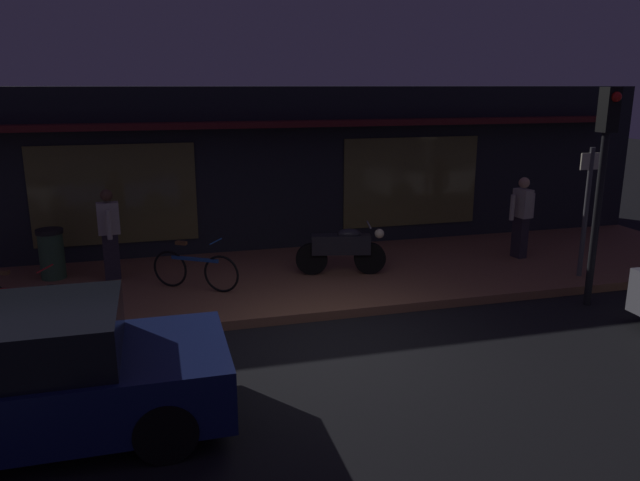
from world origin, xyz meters
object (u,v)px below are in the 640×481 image
(motorcycle, at_px, (343,249))
(traffic_light_pole, at_px, (603,159))
(bicycle_parked, at_px, (195,270))
(parked_car_far, at_px, (23,377))
(person_bystander, at_px, (522,216))
(person_photographer, at_px, (109,232))
(trash_bin, at_px, (52,253))
(sign_post, at_px, (587,204))
(bicycle_extra, at_px, (22,303))

(motorcycle, height_order, traffic_light_pole, traffic_light_pole)
(bicycle_parked, bearing_deg, traffic_light_pole, -18.32)
(parked_car_far, bearing_deg, person_bystander, 26.73)
(person_photographer, xyz_separation_m, traffic_light_pole, (7.83, -3.15, 1.45))
(person_bystander, xyz_separation_m, traffic_light_pole, (-0.24, -2.46, 1.45))
(bicycle_parked, height_order, trash_bin, trash_bin)
(person_bystander, bearing_deg, traffic_light_pole, -95.56)
(traffic_light_pole, bearing_deg, sign_post, 59.07)
(bicycle_extra, height_order, person_photographer, person_photographer)
(bicycle_parked, bearing_deg, parked_car_far, -116.73)
(bicycle_parked, distance_m, parked_car_far, 4.50)
(bicycle_extra, height_order, trash_bin, trash_bin)
(bicycle_extra, distance_m, traffic_light_pole, 9.26)
(person_photographer, bearing_deg, parked_car_far, -96.65)
(motorcycle, height_order, sign_post, sign_post)
(motorcycle, xyz_separation_m, parked_car_far, (-4.77, -4.20, 0.06))
(bicycle_extra, distance_m, trash_bin, 2.38)
(sign_post, distance_m, traffic_light_pole, 1.54)
(parked_car_far, bearing_deg, person_photographer, 83.35)
(motorcycle, relative_size, sign_post, 0.70)
(bicycle_parked, relative_size, person_bystander, 0.85)
(bicycle_parked, distance_m, bicycle_extra, 2.78)
(motorcycle, height_order, bicycle_extra, motorcycle)
(person_photographer, bearing_deg, traffic_light_pole, -21.90)
(bicycle_extra, xyz_separation_m, parked_car_far, (0.57, -2.99, 0.20))
(person_photographer, bearing_deg, trash_bin, 163.14)
(sign_post, relative_size, parked_car_far, 0.58)
(bicycle_parked, bearing_deg, bicycle_extra, -158.40)
(person_photographer, distance_m, sign_post, 8.72)
(sign_post, bearing_deg, person_photographer, 165.90)
(bicycle_extra, xyz_separation_m, sign_post, (9.60, -0.07, 1.00))
(trash_bin, bearing_deg, bicycle_extra, -92.22)
(parked_car_far, bearing_deg, trash_bin, 95.05)
(person_photographer, bearing_deg, motorcycle, -11.39)
(trash_bin, bearing_deg, traffic_light_pole, -21.31)
(sign_post, relative_size, traffic_light_pole, 0.67)
(bicycle_extra, distance_m, person_bystander, 9.34)
(traffic_light_pole, bearing_deg, bicycle_parked, 161.68)
(sign_post, bearing_deg, motorcycle, 163.30)
(motorcycle, bearing_deg, person_photographer, 168.61)
(motorcycle, relative_size, bicycle_parked, 1.19)
(sign_post, bearing_deg, bicycle_parked, 171.16)
(person_bystander, bearing_deg, bicycle_extra, -171.56)
(sign_post, height_order, trash_bin, sign_post)
(bicycle_parked, relative_size, bicycle_extra, 0.91)
(trash_bin, height_order, parked_car_far, parked_car_far)
(bicycle_parked, relative_size, parked_car_far, 0.34)
(person_photographer, height_order, trash_bin, person_photographer)
(motorcycle, distance_m, trash_bin, 5.37)
(person_bystander, height_order, traffic_light_pole, traffic_light_pole)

